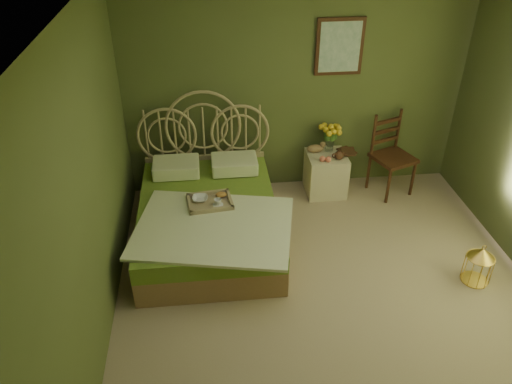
{
  "coord_description": "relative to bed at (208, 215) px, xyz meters",
  "views": [
    {
      "loc": [
        -1.06,
        -3.17,
        3.4
      ],
      "look_at": [
        -0.61,
        1.0,
        0.69
      ],
      "focal_mm": 35.0,
      "sensor_mm": 36.0,
      "label": 1
    }
  ],
  "objects": [
    {
      "name": "floor",
      "position": [
        1.1,
        -1.21,
        -0.29
      ],
      "size": [
        4.5,
        4.5,
        0.0
      ],
      "primitive_type": "plane",
      "color": "tan",
      "rests_on": "ground"
    },
    {
      "name": "ceiling",
      "position": [
        1.1,
        -1.21,
        2.31
      ],
      "size": [
        4.5,
        4.5,
        0.0
      ],
      "primitive_type": "plane",
      "rotation": [
        3.14,
        0.0,
        0.0
      ],
      "color": "silver",
      "rests_on": "wall_back"
    },
    {
      "name": "wall_back",
      "position": [
        1.1,
        1.04,
        1.01
      ],
      "size": [
        4.0,
        0.0,
        4.0
      ],
      "primitive_type": "plane",
      "rotation": [
        1.57,
        0.0,
        0.0
      ],
      "color": "#535F32",
      "rests_on": "floor"
    },
    {
      "name": "wall_left",
      "position": [
        -0.9,
        -1.21,
        1.01
      ],
      "size": [
        0.0,
        4.5,
        4.5
      ],
      "primitive_type": "plane",
      "rotation": [
        1.57,
        0.0,
        1.57
      ],
      "color": "#535F32",
      "rests_on": "floor"
    },
    {
      "name": "wall_art",
      "position": [
        1.56,
        1.01,
        1.46
      ],
      "size": [
        0.54,
        0.04,
        0.64
      ],
      "color": "#35170E",
      "rests_on": "wall_back"
    },
    {
      "name": "bed",
      "position": [
        0.0,
        0.0,
        0.0
      ],
      "size": [
        1.7,
        2.15,
        1.33
      ],
      "color": "#A37851",
      "rests_on": "floor"
    },
    {
      "name": "nightstand",
      "position": [
        1.47,
        0.78,
        0.05
      ],
      "size": [
        0.47,
        0.48,
        0.95
      ],
      "color": "#F4EEC6",
      "rests_on": "floor"
    },
    {
      "name": "chair",
      "position": [
        2.26,
        0.77,
        0.26
      ],
      "size": [
        0.57,
        0.57,
        1.0
      ],
      "rotation": [
        0.0,
        0.0,
        0.37
      ],
      "color": "#35170E",
      "rests_on": "floor"
    },
    {
      "name": "birdcage",
      "position": [
        2.57,
        -0.98,
        -0.1
      ],
      "size": [
        0.26,
        0.26,
        0.39
      ],
      "rotation": [
        0.0,
        0.0,
        -0.21
      ],
      "color": "gold",
      "rests_on": "floor"
    },
    {
      "name": "book_lower",
      "position": [
        1.64,
        0.79,
        0.23
      ],
      "size": [
        0.24,
        0.27,
        0.02
      ],
      "primitive_type": "imported",
      "rotation": [
        0.0,
        0.0,
        0.42
      ],
      "color": "#381E0F",
      "rests_on": "nightstand"
    },
    {
      "name": "book_upper",
      "position": [
        1.64,
        0.79,
        0.25
      ],
      "size": [
        0.19,
        0.24,
        0.02
      ],
      "primitive_type": "imported",
      "rotation": [
        0.0,
        0.0,
        -0.11
      ],
      "color": "#472819",
      "rests_on": "nightstand"
    },
    {
      "name": "cereal_bowl",
      "position": [
        -0.07,
        -0.04,
        0.24
      ],
      "size": [
        0.17,
        0.17,
        0.04
      ],
      "primitive_type": "imported",
      "rotation": [
        0.0,
        0.0,
        -0.07
      ],
      "color": "white",
      "rests_on": "bed"
    },
    {
      "name": "coffee_cup",
      "position": [
        0.11,
        -0.15,
        0.26
      ],
      "size": [
        0.1,
        0.1,
        0.07
      ],
      "primitive_type": "imported",
      "rotation": [
        0.0,
        0.0,
        -0.28
      ],
      "color": "white",
      "rests_on": "bed"
    }
  ]
}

